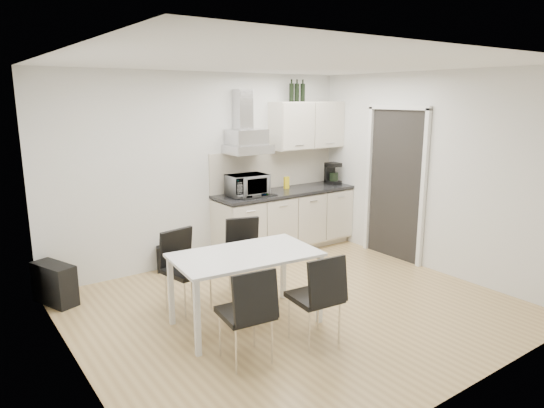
# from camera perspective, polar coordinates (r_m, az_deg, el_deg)

# --- Properties ---
(ground) EXTENTS (4.50, 4.50, 0.00)m
(ground) POSITION_cam_1_polar(r_m,az_deg,el_deg) (5.48, 2.63, -12.03)
(ground) COLOR tan
(ground) RESTS_ON ground
(wall_back) EXTENTS (4.50, 0.10, 2.60)m
(wall_back) POSITION_cam_1_polar(r_m,az_deg,el_deg) (6.74, -7.83, 4.10)
(wall_back) COLOR silver
(wall_back) RESTS_ON ground
(wall_front) EXTENTS (4.50, 0.10, 2.60)m
(wall_front) POSITION_cam_1_polar(r_m,az_deg,el_deg) (3.76, 22.03, -3.47)
(wall_front) COLOR silver
(wall_front) RESTS_ON ground
(wall_left) EXTENTS (0.10, 4.00, 2.60)m
(wall_left) POSITION_cam_1_polar(r_m,az_deg,el_deg) (4.11, -22.68, -2.20)
(wall_left) COLOR silver
(wall_left) RESTS_ON ground
(wall_right) EXTENTS (0.10, 4.00, 2.60)m
(wall_right) POSITION_cam_1_polar(r_m,az_deg,el_deg) (6.69, 18.13, 3.53)
(wall_right) COLOR silver
(wall_right) RESTS_ON ground
(ceiling) EXTENTS (4.50, 4.50, 0.00)m
(ceiling) POSITION_cam_1_polar(r_m,az_deg,el_deg) (4.99, 2.94, 16.24)
(ceiling) COLOR white
(ceiling) RESTS_ON wall_back
(doorway) EXTENTS (0.08, 1.04, 2.10)m
(doorway) POSITION_cam_1_polar(r_m,az_deg,el_deg) (7.03, 14.21, 2.12)
(doorway) COLOR white
(doorway) RESTS_ON ground
(kitchenette) EXTENTS (2.22, 0.64, 2.52)m
(kitchenette) POSITION_cam_1_polar(r_m,az_deg,el_deg) (7.22, 1.60, 1.00)
(kitchenette) COLOR beige
(kitchenette) RESTS_ON ground
(dining_table) EXTENTS (1.50, 0.95, 0.75)m
(dining_table) POSITION_cam_1_polar(r_m,az_deg,el_deg) (4.88, -3.15, -6.70)
(dining_table) COLOR white
(dining_table) RESTS_ON ground
(chair_far_left) EXTENTS (0.53, 0.57, 0.88)m
(chair_far_left) POSITION_cam_1_polar(r_m,az_deg,el_deg) (5.31, -9.89, -7.88)
(chair_far_left) COLOR black
(chair_far_left) RESTS_ON ground
(chair_far_right) EXTENTS (0.56, 0.60, 0.88)m
(chair_far_right) POSITION_cam_1_polar(r_m,az_deg,el_deg) (5.68, -2.95, -6.34)
(chair_far_right) COLOR black
(chair_far_right) RESTS_ON ground
(chair_near_left) EXTENTS (0.50, 0.55, 0.88)m
(chair_near_left) POSITION_cam_1_polar(r_m,az_deg,el_deg) (4.30, -3.16, -12.79)
(chair_near_left) COLOR black
(chair_near_left) RESTS_ON ground
(chair_near_right) EXTENTS (0.49, 0.54, 0.88)m
(chair_near_right) POSITION_cam_1_polar(r_m,az_deg,el_deg) (4.62, 5.00, -10.96)
(chair_near_right) COLOR black
(chair_near_right) RESTS_ON ground
(guitar_amp) EXTENTS (0.42, 0.60, 0.46)m
(guitar_amp) POSITION_cam_1_polar(r_m,az_deg,el_deg) (6.00, -24.20, -8.54)
(guitar_amp) COLOR black
(guitar_amp) RESTS_ON ground
(floor_speaker) EXTENTS (0.25, 0.24, 0.34)m
(floor_speaker) POSITION_cam_1_polar(r_m,az_deg,el_deg) (6.62, -12.53, -6.31)
(floor_speaker) COLOR black
(floor_speaker) RESTS_ON ground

